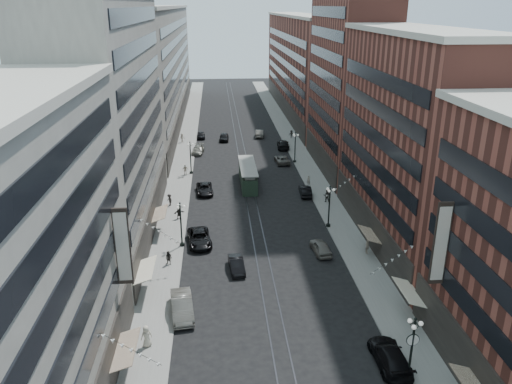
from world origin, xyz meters
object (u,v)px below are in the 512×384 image
object	(u,v)px
car_13	(224,137)
car_3	(390,356)
car_5	(237,265)
car_10	(305,191)
lamppost_se_far	(329,205)
pedestrian_6	(185,170)
pedestrian_9	(291,134)
lamppost_se_mid	(295,146)
car_2	(199,238)
lamppost_se_near	(412,346)
car_11	(282,159)
pedestrian_7	(327,195)
pedestrian_4	(367,247)
car_14	(259,133)
pedestrian_extra_1	(182,138)
pedestrian_5	(179,213)
car_8	(198,150)
lamppost_sw_far	(181,223)
car_7	(205,189)
car_1	(182,306)
pedestrian_2	(169,258)
lamppost_sw_mid	(190,157)
car_9	(201,135)
pedestrian_8	(308,180)
pedestrian_1	(146,336)
pedestrian_extra_0	(169,200)
streetcar	(248,175)
car_4	(321,247)
car_12	(283,144)

from	to	relation	value
car_13	car_3	bearing A→B (deg)	-77.33
car_5	car_10	bearing A→B (deg)	57.80
lamppost_se_far	car_5	xyz separation A→B (m)	(-12.23, -10.15, -2.40)
car_3	pedestrian_6	xyz separation A→B (m)	(-18.53, 48.53, 0.19)
pedestrian_9	car_13	bearing A→B (deg)	-168.81
lamppost_se_mid	car_2	size ratio (longest dim) A/B	0.97
lamppost_se_near	car_10	bearing A→B (deg)	91.40
car_11	pedestrian_7	xyz separation A→B (m)	(3.92, -19.56, 0.43)
pedestrian_4	car_14	size ratio (longest dim) A/B	0.36
pedestrian_extra_1	pedestrian_5	bearing A→B (deg)	-120.59
car_8	lamppost_sw_far	bearing A→B (deg)	-85.48
car_11	car_7	bearing A→B (deg)	42.71
car_11	pedestrian_6	distance (m)	17.89
car_7	car_1	bearing A→B (deg)	-97.21
car_5	car_11	bearing A→B (deg)	70.69
lamppost_sw_far	pedestrian_2	size ratio (longest dim) A/B	3.47
lamppost_sw_mid	car_10	size ratio (longest dim) A/B	1.24
lamppost_se_far	car_9	bearing A→B (deg)	110.17
pedestrian_4	pedestrian_8	bearing A→B (deg)	4.45
car_3	car_13	distance (m)	71.71
car_8	car_11	bearing A→B (deg)	-20.25
car_2	car_9	xyz separation A→B (m)	(-0.90, 50.45, -0.10)
lamppost_sw_far	pedestrian_1	bearing A→B (deg)	-95.75
car_10	pedestrian_extra_0	xyz separation A→B (m)	(-19.89, -2.77, 0.27)
pedestrian_8	car_10	bearing A→B (deg)	58.77
streetcar	pedestrian_7	size ratio (longest dim) A/B	5.90
car_4	pedestrian_9	bearing A→B (deg)	-100.22
pedestrian_1	car_13	distance (m)	67.48
lamppost_se_near	lamppost_se_far	xyz separation A→B (m)	(0.00, 28.00, -0.12)
car_4	pedestrian_4	world-z (taller)	pedestrian_4
car_5	pedestrian_1	bearing A→B (deg)	-127.99
pedestrian_2	streetcar	bearing A→B (deg)	89.36
car_9	pedestrian_7	distance (m)	42.95
lamppost_se_far	car_11	bearing A→B (deg)	94.77
lamppost_se_mid	pedestrian_6	bearing A→B (deg)	-163.81
car_2	pedestrian_6	xyz separation A→B (m)	(-2.97, 25.83, 0.23)
lamppost_sw_mid	pedestrian_extra_1	xyz separation A→B (m)	(-2.65, 20.58, -2.01)
lamppost_se_far	car_3	world-z (taller)	lamppost_se_far
lamppost_se_far	car_12	world-z (taller)	lamppost_se_far
lamppost_sw_mid	pedestrian_4	distance (m)	37.36
streetcar	pedestrian_4	distance (m)	27.72
lamppost_se_far	car_2	world-z (taller)	lamppost_se_far
pedestrian_9	streetcar	bearing A→B (deg)	-102.33
lamppost_sw_mid	pedestrian_1	world-z (taller)	lamppost_sw_mid
lamppost_sw_far	car_14	distance (m)	53.16
car_5	car_8	size ratio (longest dim) A/B	0.84
car_8	car_14	distance (m)	17.56
car_11	car_8	bearing A→B (deg)	-29.58
car_9	car_10	xyz separation A→B (m)	(16.30, -35.45, 0.05)
lamppost_se_near	car_9	world-z (taller)	lamppost_se_near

